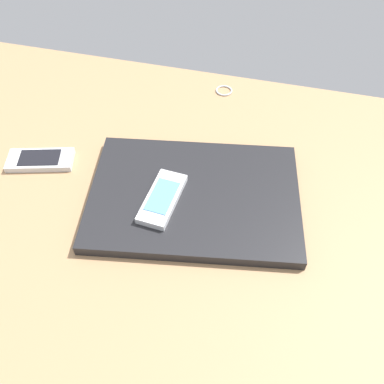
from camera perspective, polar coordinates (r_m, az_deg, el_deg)
name	(u,v)px	position (r cm, az deg, el deg)	size (l,w,h in cm)	color
desk_surface	(190,219)	(71.52, -0.27, -3.62)	(120.00, 80.00, 3.00)	#9E7751
laptop_closed	(192,196)	(71.40, 0.00, -0.54)	(35.10, 24.62, 1.91)	black
cell_phone_on_laptop	(163,197)	(69.40, -3.94, -0.64)	(5.71, 11.68, 1.33)	silver
cell_phone_on_desk	(40,160)	(82.40, -19.80, 4.10)	(12.79, 8.20, 1.33)	silver
key_ring	(224,91)	(94.32, 4.35, 13.51)	(3.60, 3.60, 0.36)	silver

